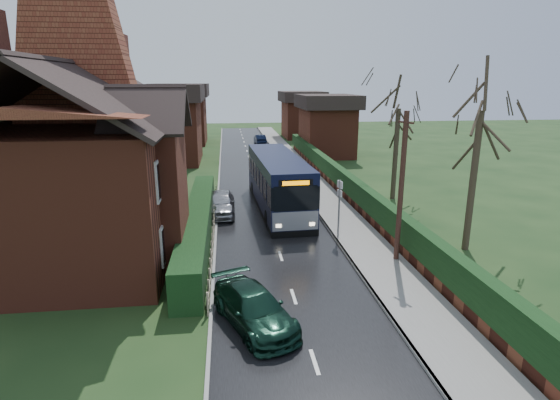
{
  "coord_description": "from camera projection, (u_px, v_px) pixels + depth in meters",
  "views": [
    {
      "loc": [
        -2.32,
        -16.73,
        7.85
      ],
      "look_at": [
        0.38,
        5.35,
        1.8
      ],
      "focal_mm": 28.0,
      "sensor_mm": 36.0,
      "label": 1
    }
  ],
  "objects": [
    {
      "name": "kerb_left",
      "position": [
        217.0,
        209.0,
        27.57
      ],
      "size": [
        0.12,
        100.0,
        0.1
      ],
      "primitive_type": "cube",
      "color": "gray",
      "rests_on": "ground"
    },
    {
      "name": "car_silver",
      "position": [
        221.0,
        203.0,
        26.49
      ],
      "size": [
        1.75,
        4.23,
        1.43
      ],
      "primitive_type": "imported",
      "rotation": [
        0.0,
        0.0,
        -0.01
      ],
      "color": "#A5A5AA",
      "rests_on": "ground"
    },
    {
      "name": "ground",
      "position": [
        286.0,
        275.0,
        18.36
      ],
      "size": [
        140.0,
        140.0,
        0.0
      ],
      "primitive_type": "plane",
      "color": "#2F481F",
      "rests_on": "ground"
    },
    {
      "name": "pavement",
      "position": [
        330.0,
        205.0,
        28.42
      ],
      "size": [
        2.5,
        100.0,
        0.14
      ],
      "primitive_type": "cube",
      "color": "slate",
      "rests_on": "ground"
    },
    {
      "name": "telegraph_pole",
      "position": [
        401.0,
        189.0,
        18.81
      ],
      "size": [
        0.39,
        0.83,
        6.69
      ],
      "rotation": [
        0.0,
        0.0,
        0.37
      ],
      "color": "#321C16",
      "rests_on": "ground"
    },
    {
      "name": "tree_right_near",
      "position": [
        483.0,
        100.0,
        19.31
      ],
      "size": [
        4.37,
        4.37,
        9.45
      ],
      "color": "#382C21",
      "rests_on": "ground"
    },
    {
      "name": "car_distant",
      "position": [
        260.0,
        139.0,
        56.84
      ],
      "size": [
        1.46,
        3.65,
        1.18
      ],
      "primitive_type": "imported",
      "rotation": [
        0.0,
        0.0,
        3.2
      ],
      "color": "black",
      "rests_on": "ground"
    },
    {
      "name": "bus_stop_sign",
      "position": [
        339.0,
        201.0,
        21.88
      ],
      "size": [
        0.18,
        0.47,
        3.13
      ],
      "rotation": [
        0.0,
        0.0,
        0.25
      ],
      "color": "slate",
      "rests_on": "ground"
    },
    {
      "name": "road",
      "position": [
        265.0,
        208.0,
        27.94
      ],
      "size": [
        6.0,
        100.0,
        0.02
      ],
      "primitive_type": "cube",
      "color": "black",
      "rests_on": "ground"
    },
    {
      "name": "right_wall_hedge",
      "position": [
        354.0,
        190.0,
        28.35
      ],
      "size": [
        0.6,
        50.0,
        1.8
      ],
      "color": "maroon",
      "rests_on": "ground"
    },
    {
      "name": "car_green",
      "position": [
        254.0,
        308.0,
        14.41
      ],
      "size": [
        3.16,
        4.55,
        1.22
      ],
      "primitive_type": "imported",
      "rotation": [
        0.0,
        0.0,
        0.38
      ],
      "color": "black",
      "rests_on": "ground"
    },
    {
      "name": "front_hedge",
      "position": [
        198.0,
        223.0,
        22.48
      ],
      "size": [
        1.2,
        16.0,
        1.6
      ],
      "primitive_type": "cube",
      "color": "black",
      "rests_on": "ground"
    },
    {
      "name": "picket_fence",
      "position": [
        213.0,
        229.0,
        22.66
      ],
      "size": [
        0.1,
        16.0,
        0.9
      ],
      "primitive_type": null,
      "color": "gray",
      "rests_on": "ground"
    },
    {
      "name": "tree_house_side",
      "position": [
        63.0,
        100.0,
        31.32
      ],
      "size": [
        3.88,
        3.88,
        8.82
      ],
      "color": "#342A1E",
      "rests_on": "ground"
    },
    {
      "name": "kerb_right",
      "position": [
        312.0,
        206.0,
        28.28
      ],
      "size": [
        0.12,
        100.0,
        0.14
      ],
      "primitive_type": "cube",
      "color": "gray",
      "rests_on": "ground"
    },
    {
      "name": "tree_right_far",
      "position": [
        399.0,
        102.0,
        28.59
      ],
      "size": [
        4.54,
        4.54,
        8.77
      ],
      "color": "#32281D",
      "rests_on": "ground"
    },
    {
      "name": "bus",
      "position": [
        278.0,
        183.0,
        27.48
      ],
      "size": [
        3.07,
        11.23,
        3.38
      ],
      "rotation": [
        0.0,
        0.0,
        0.05
      ],
      "color": "black",
      "rests_on": "ground"
    },
    {
      "name": "brick_house",
      "position": [
        92.0,
        157.0,
        20.76
      ],
      "size": [
        9.3,
        14.6,
        10.3
      ],
      "color": "maroon",
      "rests_on": "ground"
    }
  ]
}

